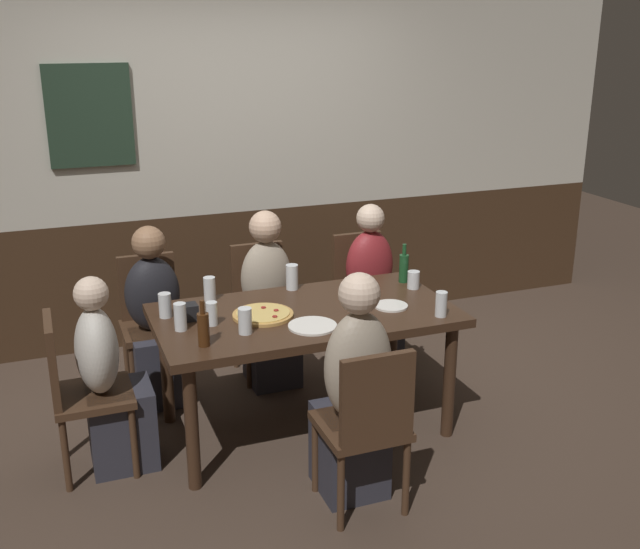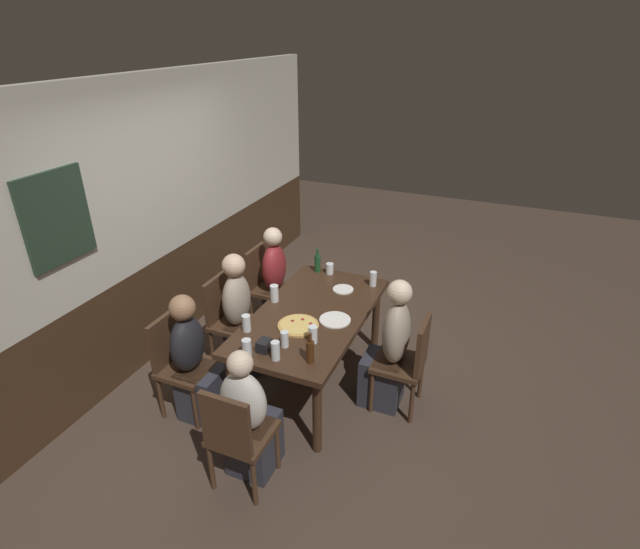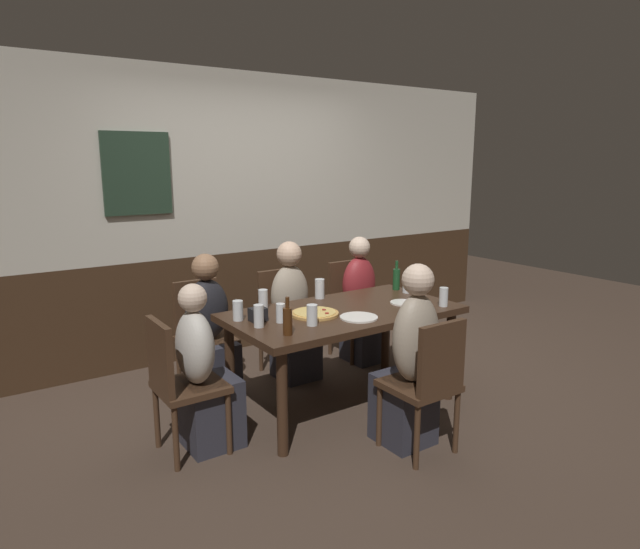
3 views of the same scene
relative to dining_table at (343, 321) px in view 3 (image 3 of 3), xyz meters
name	(u,v)px [view 3 (image 3 of 3)]	position (x,y,z in m)	size (l,w,h in m)	color
ground_plane	(342,405)	(0.00, 0.00, -0.66)	(12.00, 12.00, 0.00)	#423328
wall_back	(239,214)	(-0.01, 1.65, 0.64)	(6.40, 0.13, 2.60)	#3D2819
dining_table	(343,321)	(0.00, 0.00, 0.00)	(1.68, 0.90, 0.74)	#382316
chair_right_far	(351,303)	(0.74, 0.86, -0.16)	(0.40, 0.40, 0.88)	#422B1C
chair_head_west	(178,379)	(-1.26, 0.00, -0.16)	(0.40, 0.40, 0.88)	#422B1C
chair_mid_far	(283,315)	(0.00, 0.86, -0.16)	(0.40, 0.40, 0.88)	#422B1C
chair_mid_near	(428,379)	(0.00, -0.86, -0.16)	(0.40, 0.40, 0.88)	#422B1C
chair_left_far	(202,330)	(-0.74, 0.86, -0.16)	(0.40, 0.40, 0.88)	#422B1C
person_right_far	(362,309)	(0.74, 0.70, -0.18)	(0.34, 0.37, 1.14)	#2D2D38
person_head_west	(204,381)	(-1.09, 0.00, -0.21)	(0.37, 0.34, 1.08)	#2D2D38
person_mid_far	(293,320)	(0.00, 0.70, -0.17)	(0.34, 0.37, 1.15)	#2D2D38
person_mid_near	(410,370)	(0.00, -0.70, -0.15)	(0.34, 0.37, 1.20)	#2D2D38
person_left_far	(211,338)	(-0.74, 0.70, -0.18)	(0.34, 0.37, 1.12)	#2D2D38
pizza	(315,313)	(-0.24, 0.01, 0.09)	(0.34, 0.34, 0.03)	tan
beer_glass_half	(263,300)	(-0.46, 0.37, 0.14)	(0.07, 0.07, 0.14)	silver
tumbler_water	(238,311)	(-0.75, 0.19, 0.14)	(0.07, 0.07, 0.14)	silver
pint_glass_stout	(281,314)	(-0.54, -0.01, 0.14)	(0.06, 0.06, 0.13)	silver
beer_glass_tall	(407,287)	(0.75, 0.13, 0.13)	(0.07, 0.07, 0.11)	silver
pint_glass_amber	(259,317)	(-0.71, -0.02, 0.15)	(0.07, 0.07, 0.15)	silver
pint_glass_pale	(312,316)	(-0.40, -0.19, 0.15)	(0.07, 0.07, 0.14)	silver
tumbler_short	(320,289)	(0.05, 0.38, 0.15)	(0.07, 0.07, 0.15)	silver
highball_clear	(444,298)	(0.68, -0.34, 0.14)	(0.06, 0.06, 0.14)	silver
beer_bottle_green	(396,278)	(0.75, 0.26, 0.18)	(0.06, 0.06, 0.25)	#194723
beer_bottle_brown	(288,320)	(-0.64, -0.27, 0.18)	(0.06, 0.06, 0.24)	#42230F
plate_white_large	(359,317)	(-0.04, -0.23, 0.09)	(0.26, 0.26, 0.01)	white
plate_white_small	(403,303)	(0.49, -0.11, 0.09)	(0.19, 0.19, 0.01)	white
condiment_caddy	(258,314)	(-0.64, 0.11, 0.13)	(0.11, 0.09, 0.09)	black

